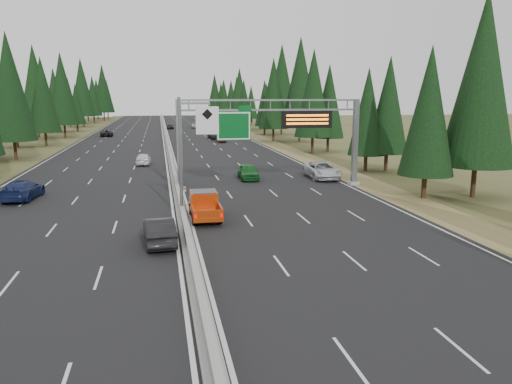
{
  "coord_description": "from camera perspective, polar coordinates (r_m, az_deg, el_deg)",
  "views": [
    {
      "loc": [
        -1.32,
        -7.87,
        8.13
      ],
      "look_at": [
        4.09,
        20.0,
        2.67
      ],
      "focal_mm": 35.0,
      "sensor_mm": 36.0,
      "label": 1
    }
  ],
  "objects": [
    {
      "name": "median_barrier",
      "position": [
        88.21,
        -10.13,
        5.71
      ],
      "size": [
        0.7,
        260.0,
        0.85
      ],
      "color": "gray",
      "rests_on": "road"
    },
    {
      "name": "shoulder_right",
      "position": [
        90.29,
        1.29,
        5.74
      ],
      "size": [
        3.6,
        260.0,
        0.06
      ],
      "primitive_type": "cube",
      "color": "olive",
      "rests_on": "ground"
    },
    {
      "name": "tree_row_right",
      "position": [
        84.54,
        5.3,
        11.2
      ],
      "size": [
        11.62,
        239.53,
        18.96
      ],
      "color": "black",
      "rests_on": "ground"
    },
    {
      "name": "car_ahead_dkgrey",
      "position": [
        95.82,
        -4.72,
        6.5
      ],
      "size": [
        2.42,
        5.41,
        1.54
      ],
      "primitive_type": "imported",
      "rotation": [
        0.0,
        0.0,
        0.05
      ],
      "color": "black",
      "rests_on": "road"
    },
    {
      "name": "shoulder_left",
      "position": [
        89.76,
        -21.6,
        4.95
      ],
      "size": [
        3.6,
        260.0,
        0.06
      ],
      "primitive_type": "cube",
      "color": "#41431F",
      "rests_on": "ground"
    },
    {
      "name": "tree_row_left",
      "position": [
        84.63,
        -25.68,
        10.59
      ],
      "size": [
        12.41,
        235.77,
        18.81
      ],
      "color": "black",
      "rests_on": "ground"
    },
    {
      "name": "sign_gantry",
      "position": [
        44.05,
        2.5,
        7.16
      ],
      "size": [
        16.75,
        0.98,
        7.8
      ],
      "color": "slate",
      "rests_on": "road"
    },
    {
      "name": "car_onc_near",
      "position": [
        28.11,
        -10.99,
        -4.38
      ],
      "size": [
        1.93,
        4.63,
        1.49
      ],
      "primitive_type": "imported",
      "rotation": [
        0.0,
        0.0,
        3.22
      ],
      "color": "black",
      "rests_on": "road"
    },
    {
      "name": "car_ahead_white",
      "position": [
        129.97,
        -6.76,
        7.6
      ],
      "size": [
        2.88,
        5.6,
        1.51
      ],
      "primitive_type": "imported",
      "rotation": [
        0.0,
        0.0,
        -0.07
      ],
      "color": "silver",
      "rests_on": "road"
    },
    {
      "name": "car_onc_white",
      "position": [
        61.07,
        -12.75,
        3.71
      ],
      "size": [
        1.79,
        4.15,
        1.39
      ],
      "primitive_type": "imported",
      "rotation": [
        0.0,
        0.0,
        3.11
      ],
      "color": "white",
      "rests_on": "road"
    },
    {
      "name": "car_ahead_green",
      "position": [
        49.16,
        -0.91,
        2.35
      ],
      "size": [
        1.89,
        4.44,
        1.5
      ],
      "primitive_type": "imported",
      "rotation": [
        0.0,
        0.0,
        -0.03
      ],
      "color": "#166221",
      "rests_on": "road"
    },
    {
      "name": "car_ahead_dkred",
      "position": [
        89.34,
        -3.96,
        6.11
      ],
      "size": [
        1.43,
        3.9,
        1.28
      ],
      "primitive_type": "imported",
      "rotation": [
        0.0,
        0.0,
        -0.02
      ],
      "color": "maroon",
      "rests_on": "road"
    },
    {
      "name": "silver_minivan",
      "position": [
        50.07,
        7.57,
        2.48
      ],
      "size": [
        2.83,
        5.89,
        1.62
      ],
      "primitive_type": "imported",
      "rotation": [
        0.0,
        0.0,
        -0.02
      ],
      "color": "silver",
      "rests_on": "road"
    },
    {
      "name": "car_onc_far",
      "position": [
        106.83,
        -16.69,
        6.49
      ],
      "size": [
        2.49,
        5.12,
        1.4
      ],
      "primitive_type": "imported",
      "rotation": [
        0.0,
        0.0,
        3.17
      ],
      "color": "black",
      "rests_on": "road"
    },
    {
      "name": "road",
      "position": [
        88.25,
        -10.13,
        5.46
      ],
      "size": [
        32.0,
        260.0,
        0.08
      ],
      "primitive_type": "cube",
      "color": "black",
      "rests_on": "ground"
    },
    {
      "name": "car_onc_blue",
      "position": [
        43.58,
        -25.15,
        0.24
      ],
      "size": [
        2.67,
        5.51,
        1.54
      ],
      "primitive_type": "imported",
      "rotation": [
        0.0,
        0.0,
        3.04
      ],
      "color": "navy",
      "rests_on": "road"
    },
    {
      "name": "car_ahead_far",
      "position": [
        127.47,
        -9.78,
        7.4
      ],
      "size": [
        1.85,
        3.87,
        1.28
      ],
      "primitive_type": "imported",
      "rotation": [
        0.0,
        0.0,
        0.09
      ],
      "color": "black",
      "rests_on": "road"
    },
    {
      "name": "red_pickup",
      "position": [
        33.81,
        -5.95,
        -1.29
      ],
      "size": [
        1.88,
        5.26,
        1.72
      ],
      "color": "black",
      "rests_on": "road"
    },
    {
      "name": "hov_sign_pole",
      "position": [
        33.06,
        -7.65,
        4.88
      ],
      "size": [
        2.8,
        0.5,
        8.0
      ],
      "color": "slate",
      "rests_on": "road"
    }
  ]
}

